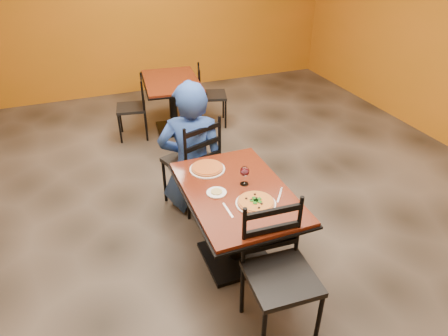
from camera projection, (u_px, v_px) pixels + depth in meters
name	position (u px, v px, depth m)	size (l,w,h in m)	color
floor	(216.00, 225.00, 3.99)	(7.00, 8.00, 0.01)	black
wall_back	(129.00, 2.00, 6.37)	(7.00, 0.01, 3.00)	#B46114
table_main	(237.00, 209.00, 3.30)	(0.83, 1.23, 0.75)	#64240F
table_second	(172.00, 94.00, 5.54)	(0.87, 1.19, 0.75)	#64240F
chair_main_near	(282.00, 279.00, 2.73)	(0.46, 0.46, 1.01)	black
chair_main_far	(191.00, 161.00, 4.06)	(0.46, 0.46, 1.02)	black
chair_second_left	(131.00, 108.00, 5.42)	(0.39, 0.39, 0.85)	black
chair_second_right	(212.00, 96.00, 5.78)	(0.40, 0.40, 0.88)	black
diner	(191.00, 147.00, 3.93)	(0.67, 0.44, 1.38)	navy
plate_main	(256.00, 204.00, 3.04)	(0.31, 0.31, 0.01)	white
pizza_main	(256.00, 202.00, 3.03)	(0.28, 0.28, 0.02)	maroon
plate_far	(207.00, 169.00, 3.46)	(0.31, 0.31, 0.01)	white
pizza_far	(207.00, 168.00, 3.45)	(0.28, 0.28, 0.02)	orange
side_plate	(217.00, 193.00, 3.16)	(0.16, 0.16, 0.01)	white
dip	(216.00, 192.00, 3.16)	(0.09, 0.09, 0.01)	tan
wine_glass	(245.00, 175.00, 3.23)	(0.08, 0.08, 0.18)	white
fork	(228.00, 210.00, 2.97)	(0.01, 0.19, 0.00)	silver
knife	(280.00, 195.00, 3.14)	(0.01, 0.21, 0.00)	silver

